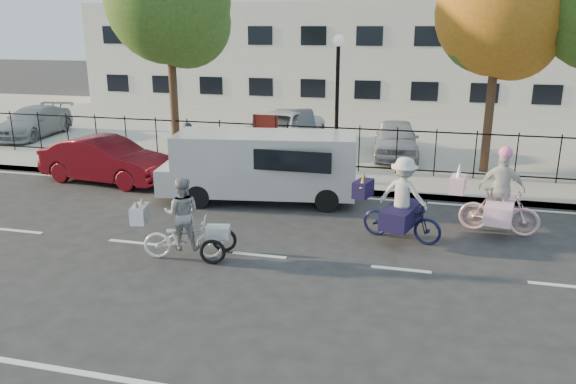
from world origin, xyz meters
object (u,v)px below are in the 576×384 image
(lot_car_b, at_px, (279,130))
(lot_car_a, at_px, (33,122))
(white_van, at_px, (262,164))
(lot_car_c, at_px, (295,128))
(lamppost, at_px, (338,80))
(lot_car_d, at_px, (396,139))
(red_sedan, at_px, (106,160))
(zebra_trike, at_px, (183,228))
(bull_bike, at_px, (401,207))
(pedestrian, at_px, (189,149))
(unicorn_bike, at_px, (499,202))

(lot_car_b, bearing_deg, lot_car_a, -168.45)
(white_van, distance_m, lot_car_c, 7.07)
(white_van, bearing_deg, lamppost, 53.57)
(white_van, relative_size, lot_car_d, 1.46)
(lamppost, relative_size, red_sedan, 1.02)
(red_sedan, relative_size, lot_car_c, 1.04)
(zebra_trike, bearing_deg, lamppost, -28.89)
(red_sedan, bearing_deg, lamppost, -63.33)
(bull_bike, height_order, red_sedan, bull_bike)
(pedestrian, bearing_deg, lot_car_b, -125.17)
(bull_bike, relative_size, white_van, 0.38)
(lot_car_d, bearing_deg, unicorn_bike, -72.66)
(lot_car_a, bearing_deg, lamppost, -18.02)
(red_sedan, distance_m, lot_car_c, 7.80)
(white_van, relative_size, lot_car_b, 1.15)
(lot_car_a, bearing_deg, zebra_trike, -47.25)
(lot_car_c, bearing_deg, unicorn_bike, -68.26)
(pedestrian, height_order, lot_car_c, pedestrian)
(lamppost, distance_m, lot_car_b, 4.92)
(lot_car_c, bearing_deg, lamppost, -78.53)
(lot_car_a, bearing_deg, red_sedan, -43.78)
(red_sedan, height_order, lot_car_d, lot_car_d)
(lot_car_c, bearing_deg, lot_car_a, 166.99)
(lamppost, bearing_deg, lot_car_d, 58.55)
(unicorn_bike, relative_size, lot_car_c, 0.52)
(lot_car_a, bearing_deg, lot_car_b, -3.68)
(unicorn_bike, distance_m, lot_car_a, 19.49)
(bull_bike, bearing_deg, lot_car_c, 43.05)
(zebra_trike, distance_m, pedestrian, 6.41)
(white_van, xyz_separation_m, red_sedan, (-5.30, 0.70, -0.36))
(lamppost, relative_size, bull_bike, 2.01)
(unicorn_bike, xyz_separation_m, bull_bike, (-2.19, -0.97, -0.00))
(zebra_trike, xyz_separation_m, lot_car_c, (-0.30, 11.33, 0.14))
(lamppost, distance_m, lot_car_c, 5.18)
(zebra_trike, xyz_separation_m, white_van, (0.44, 4.31, 0.38))
(lot_car_a, relative_size, lot_car_c, 1.06)
(bull_bike, relative_size, lot_car_d, 0.56)
(unicorn_bike, xyz_separation_m, lot_car_d, (-2.82, 6.95, 0.02))
(lamppost, distance_m, red_sedan, 7.63)
(bull_bike, height_order, white_van, bull_bike)
(bull_bike, distance_m, lot_car_d, 7.95)
(unicorn_bike, xyz_separation_m, lot_car_c, (-6.86, 8.15, 0.04))
(bull_bike, bearing_deg, lot_car_a, 79.11)
(lot_car_c, bearing_deg, bull_bike, -81.24)
(red_sedan, distance_m, lot_car_a, 8.55)
(white_van, height_order, pedestrian, white_van)
(pedestrian, distance_m, lot_car_d, 7.51)
(lot_car_c, bearing_deg, pedestrian, -130.07)
(white_van, xyz_separation_m, lot_car_d, (3.29, 5.83, -0.25))
(unicorn_bike, distance_m, pedestrian, 9.43)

